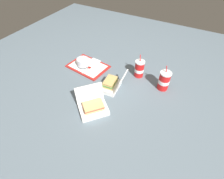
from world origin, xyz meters
TOP-DOWN VIEW (x-y plane):
  - ground_plane at (0.00, 0.00)m, footprint 3.20×3.20m
  - food_tray at (0.37, -0.22)m, footprint 0.40×0.30m
  - cake_container at (0.41, -0.20)m, footprint 0.12×0.12m
  - ketchup_cup at (0.32, -0.18)m, footprint 0.04×0.04m
  - napkin_stack at (0.35, -0.30)m, footprint 0.11×0.11m
  - plastic_fork at (0.31, -0.12)m, footprint 0.11×0.05m
  - clamshell_sandwich_front at (0.02, 0.21)m, footprint 0.28×0.28m
  - clamshell_sandwich_left at (0.02, -0.07)m, footprint 0.21×0.20m
  - soda_cup_back at (-0.11, -0.34)m, footprint 0.09×0.09m
  - soda_cup_front at (-0.36, -0.28)m, footprint 0.09×0.09m

SIDE VIEW (x-z plane):
  - ground_plane at x=0.00m, z-range 0.00..0.00m
  - food_tray at x=0.37m, z-range 0.00..0.01m
  - napkin_stack at x=0.35m, z-range 0.01..0.02m
  - plastic_fork at x=0.31m, z-range 0.01..0.02m
  - ketchup_cup at x=0.32m, z-range 0.01..0.04m
  - clamshell_sandwich_left at x=0.02m, z-range -0.04..0.13m
  - clamshell_sandwich_front at x=0.02m, z-range -0.04..0.13m
  - cake_container at x=0.41m, z-range 0.01..0.09m
  - soda_cup_back at x=-0.11m, z-range -0.03..0.19m
  - soda_cup_front at x=-0.36m, z-range -0.03..0.20m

